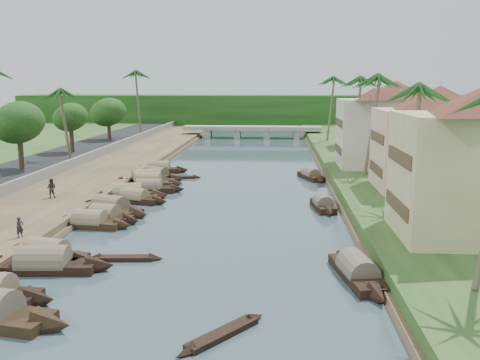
{
  "coord_description": "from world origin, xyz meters",
  "views": [
    {
      "loc": [
        4.98,
        -36.99,
        11.15
      ],
      "look_at": [
        1.55,
        13.0,
        2.0
      ],
      "focal_mm": 40.0,
      "sensor_mm": 36.0,
      "label": 1
    }
  ],
  "objects": [
    {
      "name": "ground",
      "position": [
        0.0,
        0.0,
        0.0
      ],
      "size": [
        220.0,
        220.0,
        0.0
      ],
      "primitive_type": "plane",
      "color": "#3A4E57",
      "rests_on": "ground"
    },
    {
      "name": "left_bank",
      "position": [
        -16.0,
        20.0,
        0.4
      ],
      "size": [
        10.0,
        180.0,
        0.8
      ],
      "primitive_type": "cube",
      "color": "brown",
      "rests_on": "ground"
    },
    {
      "name": "right_bank",
      "position": [
        19.0,
        20.0,
        0.6
      ],
      "size": [
        16.0,
        180.0,
        1.2
      ],
      "primitive_type": "cube",
      "color": "#24441B",
      "rests_on": "ground"
    },
    {
      "name": "road",
      "position": [
        -24.5,
        20.0,
        0.7
      ],
      "size": [
        8.0,
        180.0,
        1.4
      ],
      "primitive_type": "cube",
      "color": "black",
      "rests_on": "ground"
    },
    {
      "name": "retaining_wall",
      "position": [
        -20.2,
        20.0,
        1.35
      ],
      "size": [
        0.4,
        180.0,
        1.1
      ],
      "primitive_type": "cube",
      "color": "slate",
      "rests_on": "left_bank"
    },
    {
      "name": "treeline",
      "position": [
        0.0,
        100.0,
        4.0
      ],
      "size": [
        120.0,
        14.0,
        8.0
      ],
      "color": "#12370F",
      "rests_on": "ground"
    },
    {
      "name": "bridge",
      "position": [
        0.0,
        72.0,
        1.72
      ],
      "size": [
        28.0,
        4.0,
        2.4
      ],
      "color": "gray",
      "rests_on": "ground"
    },
    {
      "name": "building_mid",
      "position": [
        19.99,
        14.0,
        6.13
      ],
      "size": [
        14.11,
        14.11,
        9.7
      ],
      "color": "beige",
      "rests_on": "right_bank"
    },
    {
      "name": "building_far",
      "position": [
        18.99,
        28.0,
        6.38
      ],
      "size": [
        15.59,
        15.59,
        10.2
      ],
      "color": "beige",
      "rests_on": "right_bank"
    },
    {
      "name": "building_distant",
      "position": [
        19.99,
        48.0,
        5.88
      ],
      "size": [
        12.62,
        12.62,
        9.2
      ],
      "color": "beige",
      "rests_on": "right_bank"
    },
    {
      "name": "sampan_2",
      "position": [
        -9.55,
        -5.34,
        0.41
      ],
      "size": [
        7.77,
        3.48,
        2.04
      ],
      "rotation": [
        0.0,
        0.0,
        -0.27
      ],
      "color": "black",
      "rests_on": "ground"
    },
    {
      "name": "sampan_3",
      "position": [
        -8.85,
        -7.31,
        0.42
      ],
      "size": [
        8.78,
        2.43,
        2.32
      ],
      "rotation": [
        0.0,
        0.0,
        0.07
      ],
      "color": "black",
      "rests_on": "ground"
    },
    {
      "name": "sampan_4",
      "position": [
        -9.49,
        2.51,
        0.41
      ],
      "size": [
        7.16,
        2.34,
        2.03
      ],
      "rotation": [
        0.0,
        0.0,
        -0.12
      ],
      "color": "black",
      "rests_on": "ground"
    },
    {
      "name": "sampan_5",
      "position": [
        -8.87,
        4.3,
        0.41
      ],
      "size": [
        6.63,
        3.33,
        2.09
      ],
      "rotation": [
        0.0,
        0.0,
        -0.28
      ],
      "color": "black",
      "rests_on": "ground"
    },
    {
      "name": "sampan_6",
      "position": [
        -9.25,
        7.01,
        0.42
      ],
      "size": [
        8.08,
        4.92,
        2.37
      ],
      "rotation": [
        0.0,
        0.0,
        -0.42
      ],
      "color": "black",
      "rests_on": "ground"
    },
    {
      "name": "sampan_7",
      "position": [
        -8.36,
        11.44,
        0.41
      ],
      "size": [
        7.15,
        3.27,
        1.92
      ],
      "rotation": [
        0.0,
        0.0,
        -0.27
      ],
      "color": "black",
      "rests_on": "ground"
    },
    {
      "name": "sampan_8",
      "position": [
        -9.27,
        12.46,
        0.42
      ],
      "size": [
        8.19,
        3.9,
        2.44
      ],
      "rotation": [
        0.0,
        0.0,
        0.26
      ],
      "color": "black",
      "rests_on": "ground"
    },
    {
      "name": "sampan_9",
      "position": [
        -8.07,
        16.27,
        0.41
      ],
      "size": [
        7.6,
        1.98,
        1.94
      ],
      "rotation": [
        0.0,
        0.0,
        0.07
      ],
      "color": "black",
      "rests_on": "ground"
    },
    {
      "name": "sampan_10",
      "position": [
        -8.94,
        19.56,
        0.41
      ],
      "size": [
        7.76,
        1.9,
        2.15
      ],
      "rotation": [
        0.0,
        0.0,
        0.0
      ],
      "color": "black",
      "rests_on": "ground"
    },
    {
      "name": "sampan_11",
      "position": [
        -9.45,
        20.73,
        0.42
      ],
      "size": [
        8.86,
        5.46,
        2.5
      ],
      "rotation": [
        0.0,
        0.0,
        0.43
      ],
      "color": "black",
      "rests_on": "ground"
    },
    {
      "name": "sampan_12",
      "position": [
        -9.2,
        24.19,
        0.41
      ],
      "size": [
        8.06,
        5.22,
        2.01
      ],
      "rotation": [
        0.0,
        0.0,
        -0.49
      ],
      "color": "black",
      "rests_on": "ground"
    },
    {
      "name": "sampan_13",
      "position": [
        -9.75,
        28.62,
        0.41
      ],
      "size": [
        7.68,
        1.9,
        2.11
      ],
      "rotation": [
        0.0,
        0.0,
        0.01
      ],
      "color": "black",
      "rests_on": "ground"
    },
    {
      "name": "sampan_14",
      "position": [
        9.73,
        -7.32,
        0.41
      ],
      "size": [
        3.06,
        8.71,
        2.09
      ],
      "rotation": [
        0.0,
        0.0,
        1.75
      ],
      "color": "black",
      "rests_on": "ground"
    },
    {
      "name": "sampan_15",
      "position": [
        9.22,
        9.99,
        0.4
      ],
      "size": [
        2.2,
        6.68,
        1.82
      ],
      "rotation": [
        0.0,
        0.0,
        1.7
      ],
      "color": "black",
      "rests_on": "ground"
    },
    {
      "name": "sampan_16",
      "position": [
        9.06,
        25.29,
        0.4
      ],
      "size": [
        3.57,
        7.12,
        1.79
      ],
      "rotation": [
        0.0,
        0.0,
        1.91
      ],
      "color": "black",
      "rests_on": "ground"
    },
    {
      "name": "canoe_0",
      "position": [
        2.69,
        -14.93,
        0.1
      ],
      "size": [
        4.05,
        4.89,
        0.74
      ],
      "rotation": [
        0.0,
        0.0,
        0.91
      ],
      "color": "black",
      "rests_on": "ground"
    },
    {
      "name": "canoe_1",
      "position": [
        -4.57,
        -5.02,
        0.1
      ],
      "size": [
        4.94,
        1.21,
        0.79
      ],
      "rotation": [
        0.0,
        0.0,
        0.09
      ],
      "color": "black",
      "rests_on": "ground"
    },
    {
      "name": "canoe_2",
      "position": [
        -6.44,
        24.42,
        0.1
      ],
      "size": [
        5.29,
        1.74,
        0.76
      ],
      "rotation": [
        0.0,
        0.0,
        0.19
      ],
      "color": "black",
      "rests_on": "ground"
    },
    {
      "name": "palm_1",
      "position": [
        16.0,
        6.96,
        10.63
      ],
      "size": [
        3.2,
        3.2,
        11.21
      ],
      "color": "brown",
      "rests_on": "ground"
    },
    {
      "name": "palm_2",
      "position": [
        15.0,
        21.83,
        11.55
      ],
      "size": [
        3.2,
        3.2,
        12.15
      ],
      "color": "brown",
      "rests_on": "ground"
    },
    {
      "name": "palm_3",
      "position": [
        16.0,
        39.19,
        11.53
      ],
      "size": [
        3.2,
        3.2,
        12.14
      ],
      "color": "brown",
      "rests_on": "ground"
    },
    {
      "name": "palm_6",
      "position": [
        -22.0,
        30.3,
        10.0
      ],
      "size": [
        3.2,
        3.2,
        10.34
      ],
      "color": "brown",
      "rests_on": "ground"
    },
    {
      "name": "palm_7",
      "position": [
        14.0,
        56.62,
        11.7
      ],
      "size": [
        3.2,
        3.2,
        12.31
      ],
      "color": "brown",
      "rests_on": "ground"
    },
    {
      "name": "palm_8",
      "position": [
        -20.5,
        61.41,
        12.84
      ],
      "size": [
        3.2,
        3.2,
        13.3
      ],
      "color": "brown",
      "rests_on": "ground"
    },
    {
      "name": "tree_3",
      "position": [
        -24.0,
        21.38,
        6.63
      ],
      "size": [
        5.31,
        5.31,
        7.49
      ],
      "color": "#4A392A",
      "rests_on": "ground"
    },
    {
      "name": "tree_4",
      "position": [
        -24.0,
        36.69,
        6.25
      ],
      "size": [
        4.37,
        4.37,
        6.74
      ],
      "color": "#4A392A",
      "rests_on": "ground"
    },
    {
      "name": "tree_5",
      "position": [
        -24.0,
        53.81,
        6.06
      ],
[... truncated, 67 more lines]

